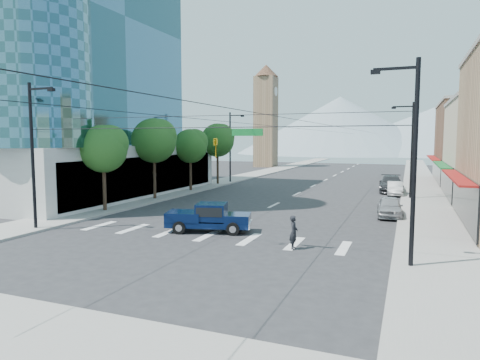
{
  "coord_description": "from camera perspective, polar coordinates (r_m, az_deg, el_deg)",
  "views": [
    {
      "loc": [
        10.56,
        -20.58,
        5.62
      ],
      "look_at": [
        0.53,
        4.8,
        3.0
      ],
      "focal_mm": 32.0,
      "sensor_mm": 36.0,
      "label": 1
    }
  ],
  "objects": [
    {
      "name": "parked_car_near",
      "position": [
        32.81,
        19.33,
        -3.39
      ],
      "size": [
        2.05,
        4.42,
        1.47
      ],
      "primitive_type": "imported",
      "rotation": [
        0.0,
        0.0,
        0.07
      ],
      "color": "#9D9EA2",
      "rests_on": "ground"
    },
    {
      "name": "tree_near",
      "position": [
        34.36,
        -17.51,
        4.18
      ],
      "size": [
        3.65,
        3.64,
        6.71
      ],
      "color": "black",
      "rests_on": "ground"
    },
    {
      "name": "signal_rig",
      "position": [
        22.18,
        -6.33,
        2.93
      ],
      "size": [
        21.8,
        0.2,
        9.0
      ],
      "color": "black",
      "rests_on": "ground"
    },
    {
      "name": "office_tower",
      "position": [
        51.18,
        -25.87,
        14.89
      ],
      "size": [
        29.5,
        27.0,
        30.0
      ],
      "color": "#B7B7B2",
      "rests_on": "ground"
    },
    {
      "name": "clock_tower",
      "position": [
        87.05,
        3.46,
        8.79
      ],
      "size": [
        4.8,
        4.8,
        20.4
      ],
      "color": "#8C6B4C",
      "rests_on": "ground"
    },
    {
      "name": "mountain_right",
      "position": [
        180.86,
        24.71,
        6.06
      ],
      "size": [
        90.0,
        90.0,
        18.0
      ],
      "primitive_type": "cone",
      "color": "gray",
      "rests_on": "ground"
    },
    {
      "name": "lamp_pole_ne",
      "position": [
        42.59,
        21.77,
        4.18
      ],
      "size": [
        2.0,
        0.25,
        9.0
      ],
      "color": "black",
      "rests_on": "ground"
    },
    {
      "name": "sidewalk_right",
      "position": [
        60.85,
        22.83,
        -0.17
      ],
      "size": [
        4.0,
        120.0,
        0.15
      ],
      "primitive_type": "cube",
      "color": "gray",
      "rests_on": "ground"
    },
    {
      "name": "pickup_truck",
      "position": [
        26.1,
        -4.25,
        -4.93
      ],
      "size": [
        5.43,
        3.07,
        1.74
      ],
      "rotation": [
        0.0,
        0.0,
        0.26
      ],
      "color": "#071539",
      "rests_on": "ground"
    },
    {
      "name": "sidewalk_cross",
      "position": [
        14.7,
        -28.38,
        -17.37
      ],
      "size": [
        28.0,
        4.0,
        0.15
      ],
      "primitive_type": "cube",
      "color": "gray",
      "rests_on": "ground"
    },
    {
      "name": "parked_car_far",
      "position": [
        48.16,
        19.51,
        -0.5
      ],
      "size": [
        2.74,
        6.05,
        1.72
      ],
      "primitive_type": "imported",
      "rotation": [
        0.0,
        0.0,
        0.06
      ],
      "color": "#313133",
      "rests_on": "ground"
    },
    {
      "name": "tree_midnear",
      "position": [
        40.03,
        -11.19,
        5.35
      ],
      "size": [
        4.09,
        4.09,
        7.52
      ],
      "color": "black",
      "rests_on": "ground"
    },
    {
      "name": "pedestrian",
      "position": [
        22.17,
        7.17,
        -6.93
      ],
      "size": [
        0.49,
        0.68,
        1.74
      ],
      "primitive_type": "imported",
      "rotation": [
        0.0,
        0.0,
        1.68
      ],
      "color": "black",
      "rests_on": "ground"
    },
    {
      "name": "tree_far",
      "position": [
        52.36,
        -2.84,
        5.45
      ],
      "size": [
        4.09,
        4.09,
        7.52
      ],
      "color": "black",
      "rests_on": "ground"
    },
    {
      "name": "ground",
      "position": [
        23.81,
        -5.49,
        -8.2
      ],
      "size": [
        160.0,
        160.0,
        0.0
      ],
      "primitive_type": "plane",
      "color": "#28282B",
      "rests_on": "ground"
    },
    {
      "name": "mountain_left",
      "position": [
        172.57,
        13.15,
        7.14
      ],
      "size": [
        80.0,
        80.0,
        22.0
      ],
      "primitive_type": "cone",
      "color": "gray",
      "rests_on": "ground"
    },
    {
      "name": "parked_car_mid",
      "position": [
        45.5,
        19.98,
        -1.07
      ],
      "size": [
        1.65,
        4.24,
        1.38
      ],
      "primitive_type": "imported",
      "rotation": [
        0.0,
        0.0,
        0.05
      ],
      "color": "silver",
      "rests_on": "ground"
    },
    {
      "name": "sidewalk_left",
      "position": [
        64.89,
        1.14,
        0.59
      ],
      "size": [
        4.0,
        120.0,
        0.15
      ],
      "primitive_type": "cube",
      "color": "gray",
      "rests_on": "ground"
    },
    {
      "name": "lamp_pole_nw",
      "position": [
        54.86,
        -1.2,
        4.78
      ],
      "size": [
        2.0,
        0.25,
        9.0
      ],
      "color": "black",
      "rests_on": "ground"
    },
    {
      "name": "tree_midfar",
      "position": [
        46.08,
        -6.45,
        4.67
      ],
      "size": [
        3.65,
        3.64,
        6.71
      ],
      "color": "black",
      "rests_on": "ground"
    }
  ]
}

